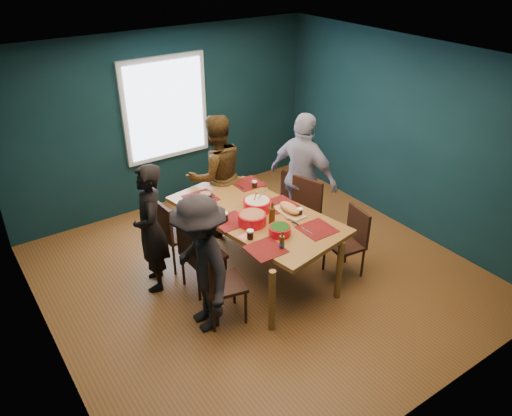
{
  "coord_description": "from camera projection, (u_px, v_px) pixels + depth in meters",
  "views": [
    {
      "loc": [
        -2.97,
        -4.24,
        3.9
      ],
      "look_at": [
        0.06,
        0.16,
        0.9
      ],
      "focal_mm": 35.0,
      "sensor_mm": 36.0,
      "label": 1
    }
  ],
  "objects": [
    {
      "name": "napkin_b",
      "position": [
        245.0,
        237.0,
        5.64
      ],
      "size": [
        0.14,
        0.14,
        0.0
      ],
      "primitive_type": "cube",
      "rotation": [
        0.0,
        0.0,
        0.13
      ],
      "color": "#EE7564",
      "rests_on": "dining_table"
    },
    {
      "name": "bowl_herbs",
      "position": [
        280.0,
        230.0,
        5.66
      ],
      "size": [
        0.25,
        0.25,
        0.11
      ],
      "color": "red",
      "rests_on": "dining_table"
    },
    {
      "name": "chair_right_mid",
      "position": [
        302.0,
        210.0,
        6.7
      ],
      "size": [
        0.58,
        0.58,
        1.01
      ],
      "rotation": [
        0.0,
        0.0,
        0.32
      ],
      "color": "black",
      "rests_on": "floor"
    },
    {
      "name": "person_right",
      "position": [
        303.0,
        178.0,
        6.84
      ],
      "size": [
        0.71,
        1.15,
        1.83
      ],
      "primitive_type": "imported",
      "rotation": [
        0.0,
        0.0,
        1.83
      ],
      "color": "white",
      "rests_on": "floor"
    },
    {
      "name": "napkin_c",
      "position": [
        313.0,
        227.0,
        5.82
      ],
      "size": [
        0.15,
        0.15,
        0.0
      ],
      "primitive_type": "cube",
      "rotation": [
        0.0,
        0.0,
        0.01
      ],
      "color": "#EE7564",
      "rests_on": "dining_table"
    },
    {
      "name": "person_far_left",
      "position": [
        151.0,
        229.0,
        5.87
      ],
      "size": [
        0.57,
        0.69,
        1.62
      ],
      "primitive_type": "imported",
      "rotation": [
        0.0,
        0.0,
        4.35
      ],
      "color": "black",
      "rests_on": "floor"
    },
    {
      "name": "cola_glass_b",
      "position": [
        300.0,
        212.0,
        6.05
      ],
      "size": [
        0.07,
        0.07,
        0.1
      ],
      "color": "black",
      "rests_on": "dining_table"
    },
    {
      "name": "chair_right_near",
      "position": [
        351.0,
        237.0,
        6.24
      ],
      "size": [
        0.45,
        0.45,
        0.9
      ],
      "rotation": [
        0.0,
        0.0,
        -0.13
      ],
      "color": "black",
      "rests_on": "floor"
    },
    {
      "name": "room",
      "position": [
        247.0,
        171.0,
        5.94
      ],
      "size": [
        5.01,
        5.01,
        2.71
      ],
      "color": "brown",
      "rests_on": "ground"
    },
    {
      "name": "small_bowl",
      "position": [
        206.0,
        196.0,
        6.44
      ],
      "size": [
        0.17,
        0.17,
        0.07
      ],
      "color": "black",
      "rests_on": "dining_table"
    },
    {
      "name": "bowl_salad",
      "position": [
        252.0,
        219.0,
        5.86
      ],
      "size": [
        0.33,
        0.33,
        0.14
      ],
      "color": "red",
      "rests_on": "dining_table"
    },
    {
      "name": "chair_right_far",
      "position": [
        289.0,
        199.0,
        7.15
      ],
      "size": [
        0.51,
        0.51,
        0.88
      ],
      "rotation": [
        0.0,
        0.0,
        0.35
      ],
      "color": "black",
      "rests_on": "floor"
    },
    {
      "name": "napkin_a",
      "position": [
        274.0,
        202.0,
        6.36
      ],
      "size": [
        0.2,
        0.2,
        0.0
      ],
      "primitive_type": "cube",
      "rotation": [
        0.0,
        0.0,
        0.44
      ],
      "color": "#EE7564",
      "rests_on": "dining_table"
    },
    {
      "name": "dining_table",
      "position": [
        256.0,
        218.0,
        6.17
      ],
      "size": [
        1.48,
        2.39,
        0.85
      ],
      "rotation": [
        0.0,
        0.0,
        0.18
      ],
      "color": "brown",
      "rests_on": "floor"
    },
    {
      "name": "person_near_left",
      "position": [
        201.0,
        265.0,
        5.25
      ],
      "size": [
        0.7,
        1.09,
        1.61
      ],
      "primitive_type": "imported",
      "rotation": [
        0.0,
        0.0,
        4.61
      ],
      "color": "black",
      "rests_on": "floor"
    },
    {
      "name": "chair_left_far",
      "position": [
        171.0,
        229.0,
        6.35
      ],
      "size": [
        0.45,
        0.45,
        0.95
      ],
      "rotation": [
        0.0,
        0.0,
        0.06
      ],
      "color": "black",
      "rests_on": "floor"
    },
    {
      "name": "chair_left_mid",
      "position": [
        196.0,
        251.0,
        5.9
      ],
      "size": [
        0.46,
        0.46,
        0.98
      ],
      "rotation": [
        0.0,
        0.0,
        0.04
      ],
      "color": "black",
      "rests_on": "floor"
    },
    {
      "name": "chair_left_near",
      "position": [
        216.0,
        280.0,
        5.43
      ],
      "size": [
        0.52,
        0.52,
        0.96
      ],
      "rotation": [
        0.0,
        0.0,
        -0.21
      ],
      "color": "black",
      "rests_on": "floor"
    },
    {
      "name": "beer_bottle_b",
      "position": [
        272.0,
        215.0,
        5.86
      ],
      "size": [
        0.07,
        0.07,
        0.28
      ],
      "color": "#42290B",
      "rests_on": "dining_table"
    },
    {
      "name": "bowl_dumpling",
      "position": [
        257.0,
        205.0,
        6.15
      ],
      "size": [
        0.34,
        0.34,
        0.32
      ],
      "color": "red",
      "rests_on": "dining_table"
    },
    {
      "name": "cola_glass_d",
      "position": [
        225.0,
        216.0,
        5.93
      ],
      "size": [
        0.08,
        0.08,
        0.11
      ],
      "color": "black",
      "rests_on": "dining_table"
    },
    {
      "name": "cutting_board",
      "position": [
        289.0,
        209.0,
        6.1
      ],
      "size": [
        0.26,
        0.53,
        0.12
      ],
      "rotation": [
        0.0,
        0.0,
        0.0
      ],
      "color": "tan",
      "rests_on": "dining_table"
    },
    {
      "name": "cola_glass_a",
      "position": [
        250.0,
        234.0,
        5.59
      ],
      "size": [
        0.08,
        0.08,
        0.11
      ],
      "color": "black",
      "rests_on": "dining_table"
    },
    {
      "name": "beer_bottle_a",
      "position": [
        282.0,
        242.0,
        5.41
      ],
      "size": [
        0.06,
        0.06,
        0.21
      ],
      "color": "#42290B",
      "rests_on": "dining_table"
    },
    {
      "name": "cola_glass_c",
      "position": [
        255.0,
        184.0,
        6.69
      ],
      "size": [
        0.07,
        0.07,
        0.1
      ],
      "color": "black",
      "rests_on": "dining_table"
    },
    {
      "name": "person_back",
      "position": [
        216.0,
        176.0,
        6.96
      ],
      "size": [
        0.93,
        0.76,
        1.77
      ],
      "primitive_type": "imported",
      "rotation": [
        0.0,
        0.0,
        3.03
      ],
      "color": "black",
      "rests_on": "floor"
    }
  ]
}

